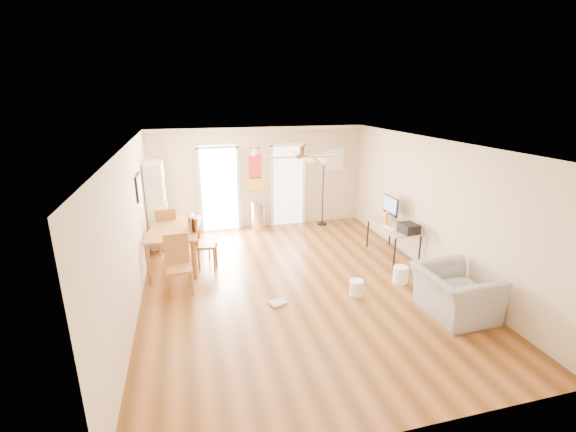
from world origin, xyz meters
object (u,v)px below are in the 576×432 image
object	(u,v)px
dining_chair_near	(179,266)
dining_chair_far	(166,230)
dining_chair_right_a	(203,240)
wastebasket_a	(356,288)
trash_can	(258,216)
computer_desk	(392,241)
dining_chair_right_b	(204,242)
armchair	(454,293)
dining_table	(176,246)
torchiere_lamp	(323,192)
bookshelf	(157,204)
printer	(409,228)
wastebasket_b	(401,275)

from	to	relation	value
dining_chair_near	dining_chair_far	size ratio (longest dim) A/B	1.00
dining_chair_right_a	wastebasket_a	world-z (taller)	dining_chair_right_a
dining_chair_right_a	trash_can	distance (m)	2.39
dining_chair_far	computer_desk	world-z (taller)	dining_chair_far
dining_chair_right_b	armchair	world-z (taller)	dining_chair_right_b
dining_table	torchiere_lamp	bearing A→B (deg)	24.45
bookshelf	dining_table	world-z (taller)	bookshelf
bookshelf	dining_chair_right_b	world-z (taller)	bookshelf
dining_chair_near	printer	bearing A→B (deg)	-3.89
bookshelf	dining_table	xyz separation A→B (m)	(0.39, -1.30, -0.57)
dining_chair_near	dining_chair_right_a	bearing A→B (deg)	61.95
dining_chair_far	trash_can	size ratio (longest dim) A/B	1.40
wastebasket_a	wastebasket_b	size ratio (longest dim) A/B	0.87
dining_chair_near	torchiere_lamp	world-z (taller)	torchiere_lamp
trash_can	wastebasket_b	size ratio (longest dim) A/B	2.33
dining_chair_far	armchair	distance (m)	5.92
dining_chair_right_a	dining_chair_right_b	size ratio (longest dim) A/B	0.94
computer_desk	wastebasket_b	bearing A→B (deg)	-111.42
dining_chair_near	computer_desk	world-z (taller)	dining_chair_near
dining_chair_right_a	dining_chair_far	world-z (taller)	dining_chair_right_a
dining_table	printer	world-z (taller)	printer
trash_can	computer_desk	distance (m)	3.50
dining_chair_near	wastebasket_b	distance (m)	4.06
wastebasket_a	armchair	distance (m)	1.58
armchair	trash_can	bearing A→B (deg)	24.77
dining_chair_far	dining_chair_near	bearing A→B (deg)	88.27
dining_chair_right_a	dining_chair_right_b	distance (m)	0.17
printer	wastebasket_b	bearing A→B (deg)	-131.98
dining_table	dining_chair_near	distance (m)	1.28
computer_desk	wastebasket_b	xyz separation A→B (m)	(-0.47, -1.19, -0.19)
wastebasket_a	wastebasket_b	distance (m)	1.03
dining_chair_right_b	printer	distance (m)	4.15
dining_chair_near	printer	size ratio (longest dim) A/B	2.81
dining_chair_near	torchiere_lamp	size ratio (longest dim) A/B	0.58
bookshelf	armchair	size ratio (longest dim) A/B	1.68
dining_chair_right_a	computer_desk	bearing A→B (deg)	-117.30
dining_chair_near	computer_desk	distance (m)	4.50
printer	wastebasket_b	world-z (taller)	printer
dining_chair_right_a	armchair	bearing A→B (deg)	-147.28
wastebasket_a	armchair	xyz separation A→B (m)	(1.24, -0.96, 0.24)
dining_chair_near	trash_can	xyz separation A→B (m)	(1.96, 3.01, -0.15)
dining_chair_right_a	dining_chair_near	xyz separation A→B (m)	(-0.48, -1.14, -0.01)
computer_desk	armchair	distance (m)	2.39
dining_table	wastebasket_b	world-z (taller)	dining_table
dining_chair_right_a	torchiere_lamp	size ratio (longest dim) A/B	0.60
dining_table	wastebasket_a	distance (m)	3.75
trash_can	dining_table	bearing A→B (deg)	-139.42
bookshelf	dining_chair_right_b	bearing A→B (deg)	-62.91
trash_can	armchair	distance (m)	5.34
dining_table	wastebasket_b	xyz separation A→B (m)	(4.06, -1.91, -0.24)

